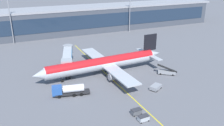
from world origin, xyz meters
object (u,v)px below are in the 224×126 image
Objects in this scene: pushback_tug at (156,87)px; baggage_cart_1 at (136,112)px; main_airliner at (103,63)px; baggage_cart_0 at (143,118)px; fuel_tanker at (68,90)px; belt_loader at (167,72)px.

pushback_tug is 1.63× the size of baggage_cart_1.
pushback_tug is (10.30, -17.29, -3.20)m from main_airliner.
baggage_cart_0 is (-11.84, -12.70, -0.07)m from pushback_tug.
baggage_cart_1 is at bearing -141.65° from pushback_tug.
baggage_cart_1 is at bearing -51.46° from fuel_tanker.
main_airliner is 27.05m from baggage_cart_1.
belt_loader is 2.30× the size of baggage_cart_0.
belt_loader is 12.83m from pushback_tug.
fuel_tanker reaches higher than baggage_cart_0.
pushback_tug is at bearing 47.00° from baggage_cart_0.
pushback_tug is (25.25, -7.10, -0.90)m from fuel_tanker.
belt_loader is at bearing 1.65° from fuel_tanker.
baggage_cart_1 is (-12.01, -9.51, -0.07)m from pushback_tug.
belt_loader is at bearing 39.23° from pushback_tug.
fuel_tanker is at bearing -178.35° from belt_loader.
baggage_cart_1 is at bearing -141.25° from belt_loader.
belt_loader reaches higher than baggage_cart_0.
main_airliner is at bearing 86.34° from baggage_cart_1.
pushback_tug is at bearing 38.35° from baggage_cart_1.
baggage_cart_0 is (-21.78, -20.82, -0.21)m from belt_loader.
baggage_cart_0 is at bearing -136.30° from belt_loader.
belt_loader reaches higher than fuel_tanker.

